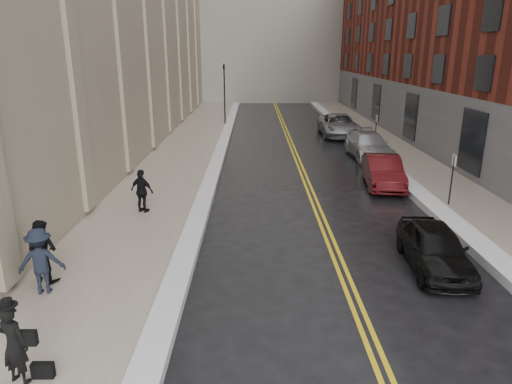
{
  "coord_description": "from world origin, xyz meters",
  "views": [
    {
      "loc": [
        -0.09,
        -9.69,
        6.13
      ],
      "look_at": [
        -0.02,
        5.04,
        1.6
      ],
      "focal_mm": 32.0,
      "sensor_mm": 36.0,
      "label": 1
    }
  ],
  "objects_px": {
    "pedestrian_a": "(42,251)",
    "pedestrian_main": "(14,344)",
    "car_maroon": "(383,171)",
    "car_silver_far": "(339,125)",
    "pedestrian_b": "(41,261)",
    "pedestrian_c": "(142,191)",
    "car_black": "(435,247)",
    "car_silver_near": "(368,145)"
  },
  "relations": [
    {
      "from": "pedestrian_a",
      "to": "pedestrian_main",
      "type": "bearing_deg",
      "value": 125.66
    },
    {
      "from": "car_maroon",
      "to": "car_silver_far",
      "type": "height_order",
      "value": "car_silver_far"
    },
    {
      "from": "pedestrian_b",
      "to": "pedestrian_c",
      "type": "height_order",
      "value": "pedestrian_b"
    },
    {
      "from": "car_black",
      "to": "car_maroon",
      "type": "xyz_separation_m",
      "value": [
        0.82,
        8.61,
        0.07
      ]
    },
    {
      "from": "car_maroon",
      "to": "pedestrian_a",
      "type": "distance_m",
      "value": 15.21
    },
    {
      "from": "car_maroon",
      "to": "car_silver_near",
      "type": "bearing_deg",
      "value": 88.96
    },
    {
      "from": "car_black",
      "to": "car_silver_far",
      "type": "height_order",
      "value": "car_silver_far"
    },
    {
      "from": "car_black",
      "to": "car_silver_far",
      "type": "bearing_deg",
      "value": 90.67
    },
    {
      "from": "car_silver_far",
      "to": "pedestrian_c",
      "type": "distance_m",
      "value": 20.75
    },
    {
      "from": "car_silver_near",
      "to": "pedestrian_main",
      "type": "distance_m",
      "value": 22.75
    },
    {
      "from": "car_maroon",
      "to": "car_silver_far",
      "type": "distance_m",
      "value": 13.71
    },
    {
      "from": "car_black",
      "to": "pedestrian_c",
      "type": "xyz_separation_m",
      "value": [
        -9.61,
        4.59,
        0.34
      ]
    },
    {
      "from": "car_silver_near",
      "to": "pedestrian_c",
      "type": "bearing_deg",
      "value": -140.3
    },
    {
      "from": "car_maroon",
      "to": "pedestrian_b",
      "type": "distance_m",
      "value": 15.44
    },
    {
      "from": "pedestrian_c",
      "to": "car_maroon",
      "type": "bearing_deg",
      "value": -135.26
    },
    {
      "from": "car_maroon",
      "to": "pedestrian_c",
      "type": "bearing_deg",
      "value": -152.65
    },
    {
      "from": "pedestrian_b",
      "to": "pedestrian_c",
      "type": "distance_m",
      "value": 6.31
    },
    {
      "from": "pedestrian_b",
      "to": "pedestrian_a",
      "type": "bearing_deg",
      "value": -81.7
    },
    {
      "from": "car_silver_near",
      "to": "car_black",
      "type": "bearing_deg",
      "value": -98.63
    },
    {
      "from": "car_silver_far",
      "to": "pedestrian_b",
      "type": "relative_size",
      "value": 3.32
    },
    {
      "from": "car_silver_far",
      "to": "pedestrian_a",
      "type": "bearing_deg",
      "value": -116.51
    },
    {
      "from": "car_maroon",
      "to": "car_silver_near",
      "type": "height_order",
      "value": "car_silver_near"
    },
    {
      "from": "car_maroon",
      "to": "pedestrian_c",
      "type": "distance_m",
      "value": 11.18
    },
    {
      "from": "car_black",
      "to": "pedestrian_main",
      "type": "relative_size",
      "value": 2.39
    },
    {
      "from": "pedestrian_a",
      "to": "pedestrian_c",
      "type": "relative_size",
      "value": 1.03
    },
    {
      "from": "pedestrian_a",
      "to": "pedestrian_c",
      "type": "distance_m",
      "value": 5.72
    },
    {
      "from": "car_black",
      "to": "car_silver_far",
      "type": "distance_m",
      "value": 22.35
    },
    {
      "from": "car_silver_near",
      "to": "car_silver_far",
      "type": "height_order",
      "value": "car_silver_far"
    },
    {
      "from": "pedestrian_main",
      "to": "pedestrian_a",
      "type": "distance_m",
      "value": 4.22
    },
    {
      "from": "pedestrian_main",
      "to": "pedestrian_a",
      "type": "height_order",
      "value": "pedestrian_a"
    },
    {
      "from": "car_maroon",
      "to": "pedestrian_b",
      "type": "bearing_deg",
      "value": -132.22
    },
    {
      "from": "pedestrian_a",
      "to": "pedestrian_b",
      "type": "distance_m",
      "value": 0.7
    },
    {
      "from": "car_silver_far",
      "to": "pedestrian_main",
      "type": "bearing_deg",
      "value": -110.69
    },
    {
      "from": "car_silver_far",
      "to": "pedestrian_main",
      "type": "xyz_separation_m",
      "value": [
        -10.9,
        -27.32,
        0.15
      ]
    },
    {
      "from": "car_silver_near",
      "to": "pedestrian_main",
      "type": "bearing_deg",
      "value": -122.3
    },
    {
      "from": "car_black",
      "to": "pedestrian_c",
      "type": "relative_size",
      "value": 2.28
    },
    {
      "from": "pedestrian_a",
      "to": "pedestrian_b",
      "type": "bearing_deg",
      "value": 129.41
    },
    {
      "from": "car_silver_far",
      "to": "pedestrian_c",
      "type": "xyz_separation_m",
      "value": [
        -10.78,
        -17.73,
        0.19
      ]
    },
    {
      "from": "car_black",
      "to": "pedestrian_a",
      "type": "distance_m",
      "value": 11.04
    },
    {
      "from": "car_silver_near",
      "to": "car_silver_far",
      "type": "bearing_deg",
      "value": 90.83
    },
    {
      "from": "car_silver_near",
      "to": "pedestrian_c",
      "type": "height_order",
      "value": "pedestrian_c"
    },
    {
      "from": "car_black",
      "to": "car_silver_near",
      "type": "distance_m",
      "value": 14.81
    }
  ]
}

